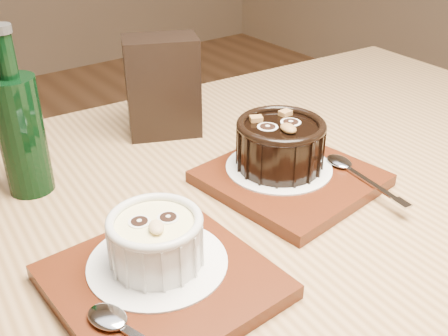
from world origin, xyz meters
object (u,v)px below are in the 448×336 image
(tray_right, at_px, (290,178))
(green_bottle, at_px, (21,131))
(table, at_px, (257,285))
(tray_left, at_px, (162,282))
(ramekin_white, at_px, (156,238))
(condiment_stand, at_px, (163,87))
(ramekin_dark, at_px, (280,142))

(tray_right, bearing_deg, green_bottle, 145.09)
(tray_right, height_order, green_bottle, green_bottle)
(table, bearing_deg, tray_left, -169.25)
(ramekin_white, distance_m, tray_right, 0.22)
(ramekin_white, xyz_separation_m, tray_right, (0.21, 0.05, -0.04))
(condiment_stand, bearing_deg, tray_right, -78.29)
(tray_right, xyz_separation_m, green_bottle, (-0.25, 0.18, 0.07))
(tray_left, bearing_deg, table, 10.75)
(tray_left, bearing_deg, ramekin_white, 70.15)
(ramekin_white, xyz_separation_m, condiment_stand, (0.17, 0.26, 0.03))
(condiment_stand, distance_m, green_bottle, 0.21)
(tray_left, bearing_deg, tray_right, 16.43)
(ramekin_dark, distance_m, green_bottle, 0.30)
(tray_left, xyz_separation_m, green_bottle, (-0.03, 0.24, 0.07))
(table, xyz_separation_m, tray_left, (-0.14, -0.03, 0.10))
(green_bottle, bearing_deg, ramekin_dark, -32.26)
(tray_left, xyz_separation_m, condiment_stand, (0.17, 0.28, 0.06))
(condiment_stand, bearing_deg, tray_left, -121.90)
(ramekin_dark, relative_size, condiment_stand, 0.76)
(table, distance_m, tray_left, 0.17)
(ramekin_white, relative_size, tray_right, 0.48)
(table, distance_m, condiment_stand, 0.30)
(tray_right, bearing_deg, ramekin_white, -167.37)
(table, height_order, tray_left, tray_left)
(condiment_stand, height_order, green_bottle, green_bottle)
(table, bearing_deg, green_bottle, 128.79)
(ramekin_white, distance_m, condiment_stand, 0.31)
(tray_left, xyz_separation_m, ramekin_dark, (0.22, 0.08, 0.04))
(tray_left, relative_size, ramekin_dark, 1.69)
(ramekin_dark, xyz_separation_m, condiment_stand, (-0.04, 0.20, 0.02))
(ramekin_dark, bearing_deg, green_bottle, 159.75)
(green_bottle, bearing_deg, tray_right, -34.91)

